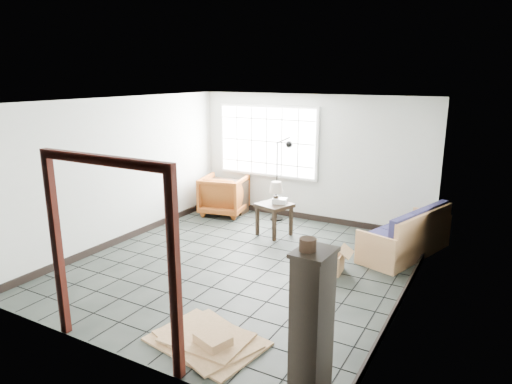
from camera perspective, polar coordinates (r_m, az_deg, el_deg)
The scene contains 15 objects.
ground at distance 7.42m, azimuth -1.60°, elevation -9.13°, with size 5.50×5.50×0.00m, color black.
room_shell at distance 6.95m, azimuth -1.58°, elevation 3.75°, with size 5.02×5.52×2.61m.
window_panel at distance 9.74m, azimuth 1.42°, elevation 6.37°, with size 2.32×0.08×1.52m.
doorway_trim at distance 4.96m, azimuth -17.96°, elevation -4.97°, with size 1.80×0.08×2.20m.
futon_sofa at distance 8.13m, azimuth 18.50°, elevation -5.47°, with size 1.25×2.02×0.84m.
armchair at distance 9.96m, azimuth -4.01°, elevation -0.13°, with size 0.91×0.85×0.93m, color maroon.
side_table at distance 8.60m, azimuth 2.30°, elevation -2.16°, with size 0.71×0.71×0.62m.
table_lamp at distance 8.54m, azimuth 2.53°, elevation 0.47°, with size 0.34×0.34×0.41m.
projector at distance 8.58m, azimuth 2.98°, elevation -1.11°, with size 0.31×0.26×0.09m.
floor_lamp at distance 9.36m, azimuth 3.34°, elevation 1.93°, with size 0.54×0.35×1.77m.
console_shelf at distance 10.16m, azimuth -3.69°, elevation -0.45°, with size 0.95×0.41×0.72m.
tall_shelf at distance 4.30m, azimuth 6.98°, elevation -16.48°, with size 0.34×0.43×1.51m.
pot at distance 3.94m, azimuth 6.48°, elevation -6.54°, with size 0.16×0.16×0.11m.
open_box at distance 7.25m, azimuth 8.81°, elevation -8.55°, with size 0.80×0.44×0.44m.
cardboard_pile at distance 5.47m, azimuth -6.05°, elevation -17.88°, with size 1.38×1.14×0.18m.
Camera 1 is at (3.50, -5.83, 2.97)m, focal length 32.00 mm.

